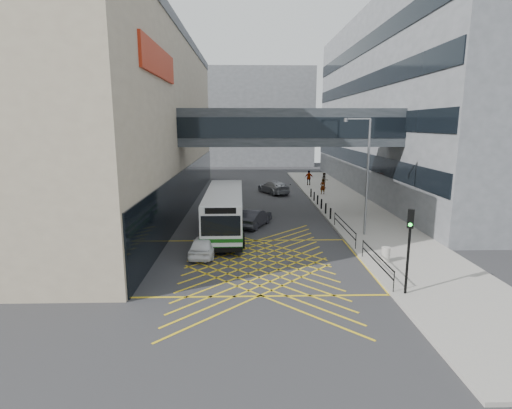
{
  "coord_description": "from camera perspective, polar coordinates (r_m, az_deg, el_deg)",
  "views": [
    {
      "loc": [
        -0.63,
        -21.64,
        7.77
      ],
      "look_at": [
        0.0,
        4.0,
        2.6
      ],
      "focal_mm": 28.0,
      "sensor_mm": 36.0,
      "label": 1
    }
  ],
  "objects": [
    {
      "name": "car_silver",
      "position": [
        45.63,
        2.51,
        2.56
      ],
      "size": [
        3.95,
        5.37,
        1.54
      ],
      "primitive_type": "imported",
      "rotation": [
        0.0,
        0.0,
        3.57
      ],
      "color": "#95979D",
      "rests_on": "ground"
    },
    {
      "name": "skybridge",
      "position": [
        33.83,
        4.84,
        10.9
      ],
      "size": [
        20.0,
        4.1,
        3.0
      ],
      "color": "#2F343A",
      "rests_on": "ground"
    },
    {
      "name": "car_white",
      "position": [
        24.31,
        -7.43,
        -5.77
      ],
      "size": [
        1.91,
        4.08,
        1.26
      ],
      "primitive_type": "imported",
      "rotation": [
        0.0,
        0.0,
        3.07
      ],
      "color": "white",
      "rests_on": "ground"
    },
    {
      "name": "kerb_railings",
      "position": [
        25.33,
        14.22,
        -4.75
      ],
      "size": [
        0.05,
        12.54,
        1.0
      ],
      "color": "black",
      "rests_on": "pavement"
    },
    {
      "name": "box_junction",
      "position": [
        23.0,
        0.25,
        -8.34
      ],
      "size": [
        12.0,
        9.0,
        0.01
      ],
      "color": "gold",
      "rests_on": "ground"
    },
    {
      "name": "street_lamp",
      "position": [
        28.36,
        15.31,
        4.85
      ],
      "size": [
        1.8,
        0.71,
        8.02
      ],
      "rotation": [
        0.0,
        0.0,
        -0.28
      ],
      "color": "slate",
      "rests_on": "pavement"
    },
    {
      "name": "ground",
      "position": [
        23.0,
        0.25,
        -8.35
      ],
      "size": [
        120.0,
        120.0,
        0.0
      ],
      "primitive_type": "plane",
      "color": "#333335"
    },
    {
      "name": "building_whsmith",
      "position": [
        41.44,
        -26.65,
        10.53
      ],
      "size": [
        24.17,
        42.0,
        16.0
      ],
      "color": "tan",
      "rests_on": "ground"
    },
    {
      "name": "bus",
      "position": [
        28.88,
        -4.52,
        -0.82
      ],
      "size": [
        2.93,
        11.2,
        3.13
      ],
      "rotation": [
        0.0,
        0.0,
        0.01
      ],
      "color": "silver",
      "rests_on": "ground"
    },
    {
      "name": "pedestrian_a",
      "position": [
        44.74,
        9.5,
        2.54
      ],
      "size": [
        0.75,
        0.6,
        1.68
      ],
      "primitive_type": "imported",
      "rotation": [
        0.0,
        0.0,
        3.35
      ],
      "color": "gray",
      "rests_on": "pavement"
    },
    {
      "name": "litter_bin",
      "position": [
        23.76,
        18.04,
        -6.79
      ],
      "size": [
        0.49,
        0.49,
        0.84
      ],
      "primitive_type": "cylinder",
      "color": "#ADA89E",
      "rests_on": "pavement"
    },
    {
      "name": "building_right",
      "position": [
        51.9,
        27.62,
        12.6
      ],
      "size": [
        24.09,
        44.0,
        20.0
      ],
      "color": "slate",
      "rests_on": "ground"
    },
    {
      "name": "pedestrian_c",
      "position": [
        51.1,
        7.57,
        3.79
      ],
      "size": [
        1.16,
        0.66,
        1.86
      ],
      "primitive_type": "imported",
      "rotation": [
        0.0,
        0.0,
        3.02
      ],
      "color": "gray",
      "rests_on": "pavement"
    },
    {
      "name": "bollards",
      "position": [
        37.96,
        9.06,
        0.38
      ],
      "size": [
        0.14,
        10.14,
        0.9
      ],
      "color": "black",
      "rests_on": "pavement"
    },
    {
      "name": "building_far",
      "position": [
        81.66,
        -2.43,
        12.25
      ],
      "size": [
        28.0,
        16.0,
        18.0
      ],
      "primitive_type": "cube",
      "color": "slate",
      "rests_on": "ground"
    },
    {
      "name": "traffic_light",
      "position": [
        19.02,
        21.04,
        -4.68
      ],
      "size": [
        0.33,
        0.47,
        3.98
      ],
      "rotation": [
        0.0,
        0.0,
        -0.43
      ],
      "color": "black",
      "rests_on": "pavement"
    },
    {
      "name": "pedestrian_b",
      "position": [
        48.94,
        9.75,
        3.38
      ],
      "size": [
        0.94,
        0.6,
        1.84
      ],
      "primitive_type": "imported",
      "rotation": [
        0.0,
        0.0,
        0.09
      ],
      "color": "gray",
      "rests_on": "pavement"
    },
    {
      "name": "car_dark",
      "position": [
        30.82,
        -0.22,
        -1.92
      ],
      "size": [
        3.25,
        4.59,
        1.34
      ],
      "primitive_type": "imported",
      "rotation": [
        0.0,
        0.0,
        2.73
      ],
      "color": "black",
      "rests_on": "ground"
    },
    {
      "name": "pavement",
      "position": [
        38.66,
        13.05,
        -0.38
      ],
      "size": [
        6.0,
        54.0,
        0.16
      ],
      "primitive_type": "cube",
      "color": "#9F9A91",
      "rests_on": "ground"
    }
  ]
}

